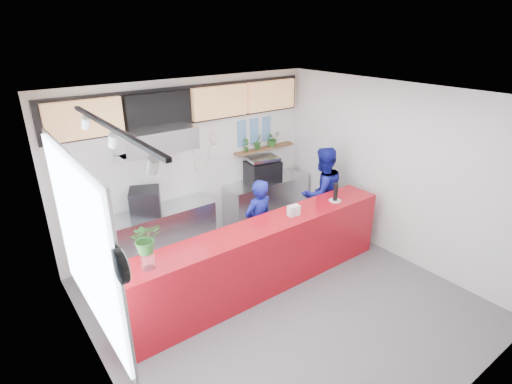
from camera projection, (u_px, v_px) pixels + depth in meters
floor at (279, 300)px, 5.99m from camera, size 5.00×5.00×0.00m
ceiling at (284, 98)px, 4.83m from camera, size 5.00×5.00×0.00m
wall_back at (192, 163)px, 7.25m from camera, size 5.00×0.00×5.00m
wall_left at (92, 274)px, 4.02m from camera, size 0.00×5.00×5.00m
wall_right at (393, 172)px, 6.80m from camera, size 0.00×5.00×5.00m
service_counter at (263, 257)px, 6.07m from camera, size 4.50×0.60×1.10m
cream_band at (188, 102)px, 6.81m from camera, size 5.00×0.02×0.80m
prep_bench at (164, 233)px, 6.99m from camera, size 1.80×0.60×0.90m
panini_oven at (145, 202)px, 6.59m from camera, size 0.63×0.63×0.43m
extraction_hood at (155, 139)px, 6.30m from camera, size 1.20×0.70×0.35m
hood_lip at (157, 151)px, 6.37m from camera, size 1.20×0.69×0.31m
right_bench at (266, 200)px, 8.27m from camera, size 1.80×0.60×0.90m
espresso_machine at (263, 172)px, 7.96m from camera, size 0.70×0.54×0.42m
espresso_tray at (263, 159)px, 7.85m from camera, size 0.67×0.52×0.06m
herb_shelf at (265, 149)px, 8.06m from camera, size 1.40×0.18×0.04m
menu_board_far_left at (85, 119)px, 5.78m from camera, size 1.10×0.10×0.55m
menu_board_mid_left at (159, 110)px, 6.43m from camera, size 1.10×0.10×0.55m
menu_board_mid_right at (220, 102)px, 7.07m from camera, size 1.10×0.10×0.55m
menu_board_far_right at (271, 95)px, 7.71m from camera, size 1.10×0.10×0.55m
soffit at (189, 105)px, 6.81m from camera, size 4.80×0.04×0.65m
window_pane at (84, 244)px, 4.18m from camera, size 0.04×2.20×1.90m
window_frame at (86, 243)px, 4.19m from camera, size 0.03×2.30×2.00m
wall_clock_rim at (120, 266)px, 3.17m from camera, size 0.05×0.30×0.30m
wall_clock_face at (124, 265)px, 3.19m from camera, size 0.02×0.26×0.26m
track_rail at (112, 128)px, 3.69m from camera, size 0.05×2.40×0.04m
dec_plate_a at (199, 148)px, 7.21m from camera, size 0.24×0.03×0.24m
dec_plate_b at (214, 151)px, 7.42m from camera, size 0.24×0.03×0.24m
dec_plate_c at (200, 164)px, 7.33m from camera, size 0.24×0.03×0.24m
dec_plate_d at (216, 137)px, 7.35m from camera, size 0.24×0.03×0.24m
photo_frame_a at (242, 127)px, 7.65m from camera, size 0.20×0.02×0.25m
photo_frame_b at (254, 125)px, 7.82m from camera, size 0.20×0.02×0.25m
photo_frame_c at (266, 123)px, 7.98m from camera, size 0.20×0.02×0.25m
photo_frame_d at (242, 140)px, 7.75m from camera, size 0.20×0.02×0.25m
photo_frame_e at (254, 137)px, 7.91m from camera, size 0.20×0.02×0.25m
photo_frame_f at (266, 135)px, 8.08m from camera, size 0.20×0.02×0.25m
staff_center at (258, 223)px, 6.62m from camera, size 0.59×0.41×1.54m
staff_right at (322, 193)px, 7.47m from camera, size 0.96×0.79×1.79m
herb_a at (246, 145)px, 7.74m from camera, size 0.17×0.14×0.29m
herb_b at (258, 142)px, 7.90m from camera, size 0.21×0.19×0.31m
herb_c at (272, 138)px, 8.10m from camera, size 0.29×0.25×0.32m
glass_vase at (148, 261)px, 4.78m from camera, size 0.19×0.19×0.20m
basil_vase at (145, 238)px, 4.66m from camera, size 0.38×0.34×0.39m
napkin_holder at (294, 210)px, 6.13m from camera, size 0.19×0.13×0.16m
white_plate at (335, 201)px, 6.65m from camera, size 0.21×0.21×0.02m
pepper_mill at (336, 192)px, 6.59m from camera, size 0.08×0.08×0.30m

